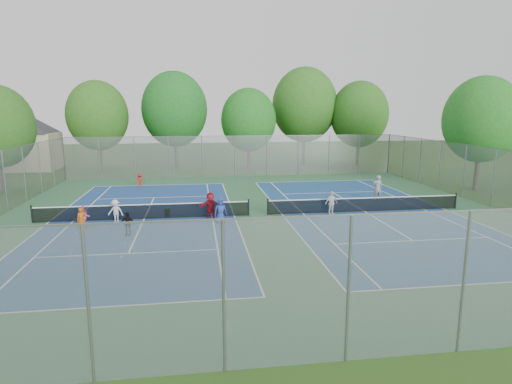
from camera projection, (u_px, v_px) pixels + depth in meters
ground at (258, 215)px, 26.90m from camera, size 120.00×120.00×0.00m
court_pad at (258, 215)px, 26.89m from camera, size 32.00×32.00×0.01m
court_left at (144, 219)px, 25.93m from camera, size 10.97×23.77×0.01m
court_right at (364, 211)px, 27.85m from camera, size 10.97×23.77×0.01m
net_left at (144, 212)px, 25.85m from camera, size 12.87×0.10×0.91m
net_right at (365, 205)px, 27.77m from camera, size 12.87×0.10×0.91m
fence_north at (235, 156)px, 42.07m from camera, size 32.00×0.10×4.00m
fence_south at (348, 290)px, 10.96m from camera, size 32.00×0.10×4.00m
fence_east at (494, 178)px, 28.71m from camera, size 0.10×32.00×4.00m
house at (26, 131)px, 46.40m from camera, size 11.03×11.03×7.30m
tree_nw at (98, 116)px, 45.24m from camera, size 6.40×6.40×9.58m
tree_nl at (174, 109)px, 47.18m from camera, size 7.20×7.20×10.69m
tree_nc at (249, 120)px, 46.55m from camera, size 6.00×6.00×8.85m
tree_nr at (305, 105)px, 50.11m from camera, size 7.60×7.60×11.42m
tree_ne at (359, 114)px, 49.20m from camera, size 6.60×6.60×9.77m
tree_side_e at (482, 120)px, 34.24m from camera, size 6.00×6.00×9.20m
ball_crate at (116, 216)px, 26.01m from camera, size 0.40×0.40×0.29m
ball_hopper at (167, 212)px, 26.48m from camera, size 0.35×0.35×0.55m
student_a at (82, 220)px, 23.20m from camera, size 0.54×0.42×1.33m
student_b at (84, 218)px, 23.74m from camera, size 0.74×0.64×1.29m
student_c at (116, 211)px, 25.01m from camera, size 0.98×0.69×1.38m
student_d at (127, 224)px, 22.51m from camera, size 0.78×0.44×1.26m
student_e at (221, 211)px, 24.84m from camera, size 0.83×0.63×1.52m
student_f at (211, 206)px, 25.74m from camera, size 1.60×0.76×1.66m
child_far_baseline at (140, 181)px, 36.29m from camera, size 0.84×0.57×1.19m
instructor at (378, 188)px, 31.08m from camera, size 0.70×0.48×1.87m
teen_court_b at (331, 203)px, 26.84m from camera, size 0.96×0.65×1.52m
tennis_ball_0 at (218, 249)px, 20.33m from camera, size 0.07×0.07×0.07m
tennis_ball_1 at (105, 226)px, 24.36m from camera, size 0.07×0.07×0.07m
tennis_ball_2 at (122, 257)px, 19.17m from camera, size 0.07×0.07×0.07m
tennis_ball_3 at (206, 225)px, 24.60m from camera, size 0.07×0.07×0.07m
tennis_ball_4 at (75, 255)px, 19.41m from camera, size 0.07×0.07×0.07m
tennis_ball_5 at (144, 237)px, 22.23m from camera, size 0.07×0.07×0.07m
tennis_ball_6 at (76, 233)px, 22.83m from camera, size 0.07×0.07×0.07m
tennis_ball_7 at (203, 249)px, 20.30m from camera, size 0.07×0.07×0.07m
tennis_ball_8 at (117, 238)px, 21.96m from camera, size 0.07×0.07×0.07m
tennis_ball_9 at (125, 244)px, 21.10m from camera, size 0.07×0.07×0.07m
tennis_ball_10 at (70, 254)px, 19.65m from camera, size 0.07×0.07×0.07m
tennis_ball_11 at (148, 245)px, 20.95m from camera, size 0.07×0.07×0.07m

